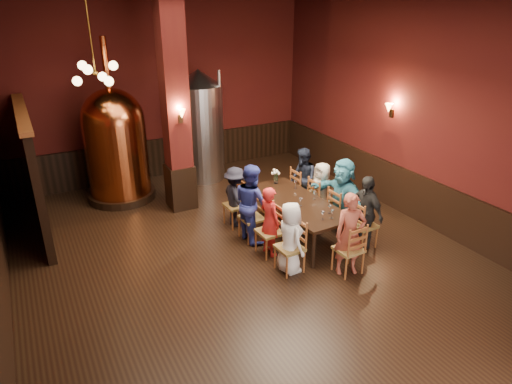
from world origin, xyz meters
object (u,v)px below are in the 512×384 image
dining_table (297,204)px  person_0 (290,238)px  rose_vase (276,174)px  person_2 (252,203)px  person_1 (270,221)px  steel_vessel (200,126)px  copper_kettle (116,144)px

dining_table → person_0: bearing=-130.4°
rose_vase → person_2: bearing=-143.5°
rose_vase → dining_table: bearing=-95.5°
person_1 → steel_vessel: size_ratio=0.48×
person_2 → dining_table: bearing=-111.6°
rose_vase → person_1: bearing=-124.3°
person_0 → person_2: 1.34m
person_1 → steel_vessel: 4.31m
person_1 → copper_kettle: 4.36m
person_1 → rose_vase: bearing=-41.5°
rose_vase → person_0: bearing=-114.0°
person_1 → rose_vase: 1.68m
dining_table → copper_kettle: 4.48m
person_0 → steel_vessel: steel_vessel is taller
copper_kettle → steel_vessel: 2.24m
person_1 → copper_kettle: (-1.84, 3.89, 0.67)m
steel_vessel → rose_vase: bearing=-78.8°
copper_kettle → rose_vase: (2.78, -2.52, -0.39)m
person_1 → copper_kettle: copper_kettle is taller
copper_kettle → steel_vessel: (2.21, 0.34, 0.06)m
person_1 → person_2: (-0.03, 0.66, 0.11)m
steel_vessel → person_2: bearing=-96.3°
person_2 → person_1: bearing=179.6°
copper_kettle → person_1: bearing=-64.6°
steel_vessel → rose_vase: 2.95m
person_0 → steel_vessel: size_ratio=0.46×
person_2 → person_0: bearing=179.6°
person_0 → person_1: 0.67m
dining_table → person_1: bearing=-158.8°
person_1 → steel_vessel: steel_vessel is taller
dining_table → person_0: (-0.81, -1.03, -0.04)m
person_0 → person_2: size_ratio=0.83×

